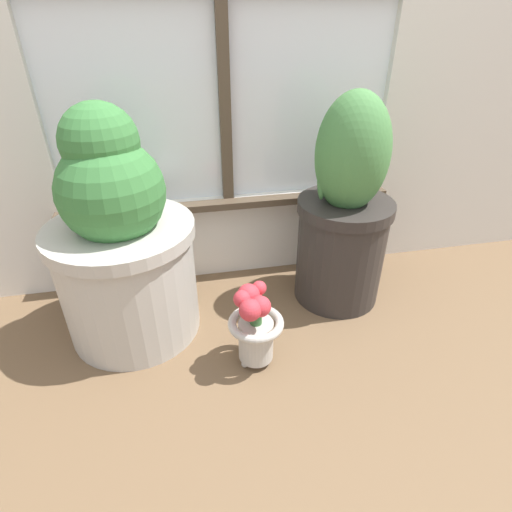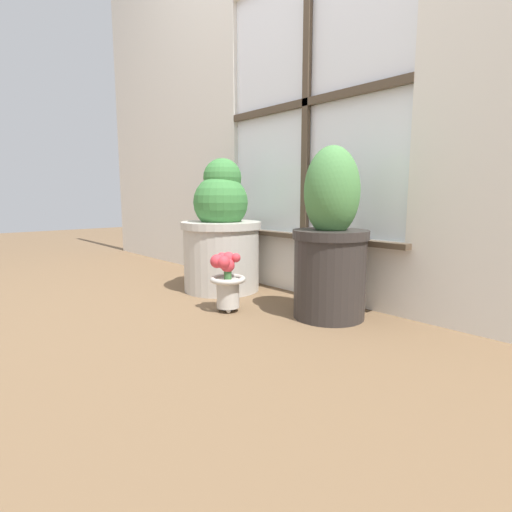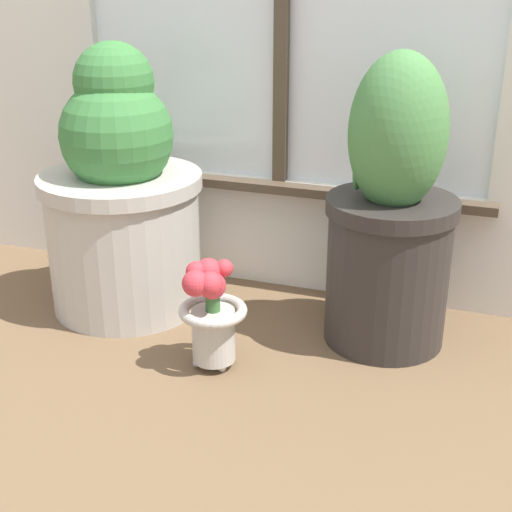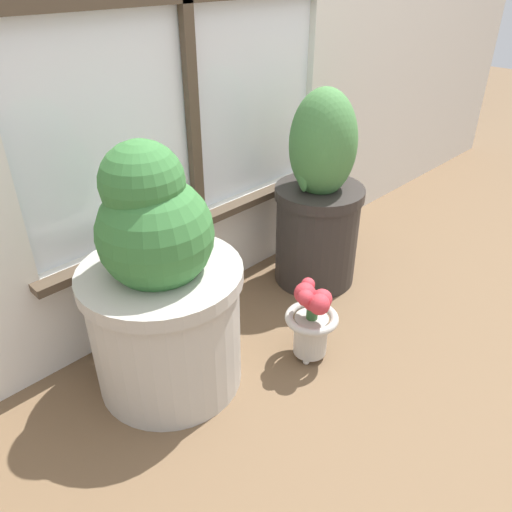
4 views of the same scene
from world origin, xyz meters
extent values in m
plane|color=brown|center=(0.00, 0.00, 0.00)|extent=(10.00, 10.00, 0.00)
cube|color=silver|center=(-1.37, 0.59, 1.25)|extent=(1.65, 0.05, 2.50)
cube|color=silver|center=(0.00, 0.59, 0.16)|extent=(1.10, 0.05, 0.31)
cube|color=white|center=(0.00, 0.61, 0.95)|extent=(1.10, 0.02, 1.27)
cube|color=#4C3D2D|center=(0.00, 0.58, 0.95)|extent=(0.04, 0.02, 1.27)
cube|color=#4C3D2D|center=(0.00, 0.58, 0.95)|extent=(1.10, 0.02, 0.04)
cube|color=#4C3D2D|center=(0.00, 0.55, 0.30)|extent=(1.16, 0.06, 0.02)
cylinder|color=#B7B2A8|center=(-0.34, 0.31, 0.18)|extent=(0.40, 0.40, 0.37)
cylinder|color=#B7B2A8|center=(-0.34, 0.31, 0.35)|extent=(0.42, 0.42, 0.04)
cylinder|color=#38281E|center=(-0.34, 0.31, 0.36)|extent=(0.36, 0.36, 0.01)
sphere|color=#387538|center=(-0.34, 0.31, 0.47)|extent=(0.28, 0.28, 0.28)
sphere|color=#387538|center=(-0.35, 0.33, 0.59)|extent=(0.20, 0.20, 0.20)
ellipsoid|color=#387538|center=(-0.38, 0.39, 0.45)|extent=(0.14, 0.09, 0.18)
cylinder|color=#2D2826|center=(0.34, 0.35, 0.18)|extent=(0.29, 0.29, 0.36)
cylinder|color=#2D2826|center=(0.34, 0.35, 0.35)|extent=(0.31, 0.31, 0.04)
cylinder|color=#38281E|center=(0.34, 0.35, 0.36)|extent=(0.27, 0.27, 0.01)
ellipsoid|color=#477F42|center=(0.34, 0.35, 0.52)|extent=(0.22, 0.22, 0.36)
ellipsoid|color=#477F42|center=(0.26, 0.37, 0.45)|extent=(0.05, 0.10, 0.16)
sphere|color=#BCB7AD|center=(0.00, 0.12, 0.01)|extent=(0.02, 0.02, 0.02)
sphere|color=#BCB7AD|center=(-0.04, 0.07, 0.01)|extent=(0.02, 0.02, 0.02)
sphere|color=#BCB7AD|center=(0.03, 0.07, 0.01)|extent=(0.02, 0.02, 0.02)
cylinder|color=#BCB7AD|center=(0.00, 0.09, 0.08)|extent=(0.10, 0.10, 0.12)
torus|color=#BCB7AD|center=(0.00, 0.09, 0.14)|extent=(0.16, 0.16, 0.02)
cylinder|color=#386633|center=(0.00, 0.09, 0.18)|extent=(0.03, 0.03, 0.07)
sphere|color=#C6333D|center=(0.00, 0.09, 0.20)|extent=(0.06, 0.06, 0.06)
sphere|color=#C6333D|center=(0.02, 0.12, 0.23)|extent=(0.04, 0.04, 0.04)
sphere|color=#C6333D|center=(-0.02, 0.11, 0.23)|extent=(0.06, 0.06, 0.06)
sphere|color=#C6333D|center=(-0.04, 0.09, 0.23)|extent=(0.05, 0.05, 0.05)
sphere|color=#C6333D|center=(-0.02, 0.05, 0.22)|extent=(0.06, 0.06, 0.06)
sphere|color=#C6333D|center=(0.01, 0.06, 0.22)|extent=(0.06, 0.06, 0.06)
camera|label=1|loc=(-0.17, -0.73, 0.87)|focal=28.00mm
camera|label=2|loc=(1.34, -0.94, 0.50)|focal=28.00mm
camera|label=3|loc=(0.56, -1.23, 0.86)|focal=50.00mm
camera|label=4|loc=(-0.92, -0.60, 1.04)|focal=35.00mm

